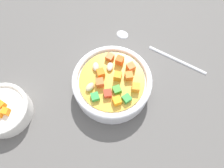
% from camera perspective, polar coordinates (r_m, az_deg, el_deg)
% --- Properties ---
extents(ground_plane, '(1.40, 1.40, 0.02)m').
position_cam_1_polar(ground_plane, '(0.51, 0.00, -1.59)').
color(ground_plane, '#565451').
extents(soup_bowl_main, '(0.17, 0.17, 0.06)m').
position_cam_1_polar(soup_bowl_main, '(0.47, 0.01, 0.17)').
color(soup_bowl_main, white).
rests_on(soup_bowl_main, ground_plane).
extents(spoon, '(0.20, 0.16, 0.01)m').
position_cam_1_polar(spoon, '(0.55, 11.08, 9.22)').
color(spoon, silver).
rests_on(spoon, ground_plane).
extents(side_bowl_small, '(0.11, 0.11, 0.05)m').
position_cam_1_polar(side_bowl_small, '(0.51, -26.80, -6.21)').
color(side_bowl_small, white).
rests_on(side_bowl_small, ground_plane).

